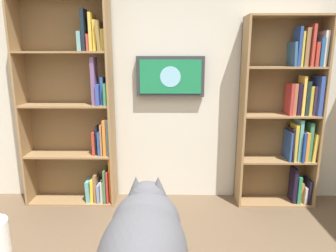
{
  "coord_description": "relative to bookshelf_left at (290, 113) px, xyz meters",
  "views": [
    {
      "loc": [
        0.01,
        1.01,
        1.57
      ],
      "look_at": [
        0.04,
        -1.16,
        1.06
      ],
      "focal_mm": 32.04,
      "sensor_mm": 36.0,
      "label": 1
    }
  ],
  "objects": [
    {
      "name": "bookshelf_left",
      "position": [
        0.0,
        0.0,
        0.0
      ],
      "size": [
        0.8,
        0.28,
        1.96
      ],
      "color": "#937047",
      "rests_on": "ground"
    },
    {
      "name": "cat",
      "position": [
        1.31,
        2.2,
        -0.04
      ],
      "size": [
        0.32,
        0.71,
        0.36
      ],
      "color": "#4C4C51",
      "rests_on": "desk"
    },
    {
      "name": "wall_back",
      "position": [
        1.21,
        -0.17,
        0.35
      ],
      "size": [
        4.52,
        0.06,
        2.7
      ],
      "primitive_type": "cube",
      "color": "beige",
      "rests_on": "ground"
    },
    {
      "name": "wall_mounted_tv",
      "position": [
        1.24,
        -0.09,
        0.37
      ],
      "size": [
        0.71,
        0.07,
        0.42
      ],
      "color": "#333338"
    },
    {
      "name": "bookshelf_right",
      "position": [
        2.21,
        -0.01,
        0.03
      ],
      "size": [
        0.95,
        0.28,
        2.15
      ],
      "color": "#937047",
      "rests_on": "ground"
    }
  ]
}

